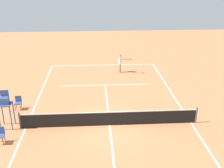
% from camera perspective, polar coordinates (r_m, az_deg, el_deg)
% --- Properties ---
extents(ground_plane, '(60.00, 60.00, 0.00)m').
position_cam_1_polar(ground_plane, '(17.91, -0.48, -8.37)').
color(ground_plane, '#D37A4C').
extents(court_lines, '(10.54, 24.67, 0.01)m').
position_cam_1_polar(court_lines, '(17.90, -0.48, -8.36)').
color(court_lines, white).
rests_on(court_lines, ground).
extents(tennis_net, '(11.14, 0.10, 1.07)m').
position_cam_1_polar(tennis_net, '(17.66, -0.48, -6.98)').
color(tennis_net, '#4C4C51').
rests_on(tennis_net, ground).
extents(player_serving, '(1.25, 0.81, 1.77)m').
position_cam_1_polar(player_serving, '(26.70, 1.76, 4.53)').
color(player_serving, '#9E704C').
rests_on(player_serving, ground).
extents(tennis_ball, '(0.07, 0.07, 0.07)m').
position_cam_1_polar(tennis_ball, '(25.22, 4.96, 0.93)').
color(tennis_ball, '#CCE033').
rests_on(tennis_ball, ground).
extents(umpire_chair, '(0.80, 0.80, 2.41)m').
position_cam_1_polar(umpire_chair, '(18.20, -20.91, -3.71)').
color(umpire_chair, '#38518C').
rests_on(umpire_chair, ground).
extents(courtside_chair_near, '(0.44, 0.46, 0.95)m').
position_cam_1_polar(courtside_chair_near, '(17.17, -21.70, -9.49)').
color(courtside_chair_near, '#262626').
rests_on(courtside_chair_near, ground).
extents(courtside_chair_mid, '(0.44, 0.46, 0.95)m').
position_cam_1_polar(courtside_chair_mid, '(20.74, -18.50, -3.48)').
color(courtside_chair_mid, '#262626').
rests_on(courtside_chair_mid, ground).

